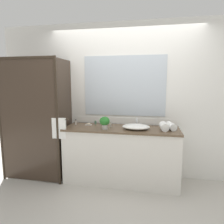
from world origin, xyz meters
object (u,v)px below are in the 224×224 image
object	(u,v)px
amenity_bottle_conditioner	(110,125)
amenity_bottle_body_wash	(76,122)
rolled_towel_near_edge	(171,126)
faucet	(137,124)
potted_plant	(105,122)
soap_dish	(89,124)
amenity_bottle_lotion	(95,122)
sink_basin	(136,127)
rolled_towel_middle	(164,126)

from	to	relation	value
amenity_bottle_conditioner	amenity_bottle_body_wash	distance (m)	0.62
rolled_towel_near_edge	faucet	bearing A→B (deg)	168.98
potted_plant	amenity_bottle_conditioner	size ratio (longest dim) A/B	2.33
soap_dish	amenity_bottle_lotion	bearing A→B (deg)	42.82
amenity_bottle_lotion	amenity_bottle_body_wash	xyz separation A→B (m)	(-0.33, -0.09, 0.01)
potted_plant	amenity_bottle_lotion	bearing A→B (deg)	126.37
sink_basin	soap_dish	size ratio (longest dim) A/B	4.22
faucet	rolled_towel_middle	bearing A→B (deg)	-23.71
rolled_towel_near_edge	amenity_bottle_lotion	bearing A→B (deg)	173.20
faucet	rolled_towel_near_edge	distance (m)	0.54
amenity_bottle_lotion	potted_plant	bearing A→B (deg)	-53.63
amenity_bottle_body_wash	amenity_bottle_conditioner	bearing A→B (deg)	-7.14
amenity_bottle_body_wash	potted_plant	bearing A→B (deg)	-22.41
sink_basin	amenity_bottle_body_wash	distance (m)	1.04
rolled_towel_near_edge	rolled_towel_middle	size ratio (longest dim) A/B	1.12
potted_plant	soap_dish	xyz separation A→B (m)	(-0.33, 0.23, -0.10)
soap_dish	amenity_bottle_conditioner	xyz separation A→B (m)	(0.39, -0.07, 0.03)
faucet	rolled_towel_middle	size ratio (longest dim) A/B	0.79
potted_plant	rolled_towel_middle	bearing A→B (deg)	5.67
amenity_bottle_body_wash	rolled_towel_near_edge	distance (m)	1.56
potted_plant	rolled_towel_near_edge	xyz separation A→B (m)	(1.00, 0.17, -0.06)
soap_dish	amenity_bottle_lotion	xyz separation A→B (m)	(0.10, 0.09, 0.02)
faucet	soap_dish	size ratio (longest dim) A/B	1.70
soap_dish	rolled_towel_near_edge	bearing A→B (deg)	-2.51
amenity_bottle_lotion	rolled_towel_near_edge	distance (m)	1.24
potted_plant	rolled_towel_near_edge	world-z (taller)	potted_plant
sink_basin	amenity_bottle_lotion	world-z (taller)	sink_basin
faucet	soap_dish	world-z (taller)	faucet
amenity_bottle_lotion	amenity_bottle_conditioner	bearing A→B (deg)	-29.07
soap_dish	amenity_bottle_lotion	size ratio (longest dim) A/B	1.37
soap_dish	rolled_towel_middle	bearing A→B (deg)	-6.49
faucet	amenity_bottle_conditioner	size ratio (longest dim) A/B	2.04
amenity_bottle_body_wash	rolled_towel_middle	size ratio (longest dim) A/B	0.41
sink_basin	faucet	bearing A→B (deg)	90.00
sink_basin	potted_plant	xyz separation A→B (m)	(-0.47, -0.08, 0.08)
rolled_towel_middle	soap_dish	bearing A→B (deg)	173.51
faucet	amenity_bottle_lotion	xyz separation A→B (m)	(-0.71, 0.04, -0.01)
amenity_bottle_conditioner	amenity_bottle_lotion	bearing A→B (deg)	150.93
sink_basin	rolled_towel_near_edge	size ratio (longest dim) A/B	1.74
sink_basin	potted_plant	size ratio (longest dim) A/B	2.18
rolled_towel_near_edge	sink_basin	bearing A→B (deg)	-170.64
faucet	amenity_bottle_body_wash	bearing A→B (deg)	-177.71
sink_basin	amenity_bottle_lotion	bearing A→B (deg)	161.68
sink_basin	faucet	size ratio (longest dim) A/B	2.48
soap_dish	rolled_towel_middle	xyz separation A→B (m)	(1.22, -0.14, 0.05)
amenity_bottle_lotion	amenity_bottle_conditioner	world-z (taller)	amenity_bottle_conditioner
sink_basin	faucet	distance (m)	0.19
amenity_bottle_conditioner	faucet	bearing A→B (deg)	16.07
soap_dish	sink_basin	bearing A→B (deg)	-10.24
sink_basin	soap_dish	world-z (taller)	sink_basin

